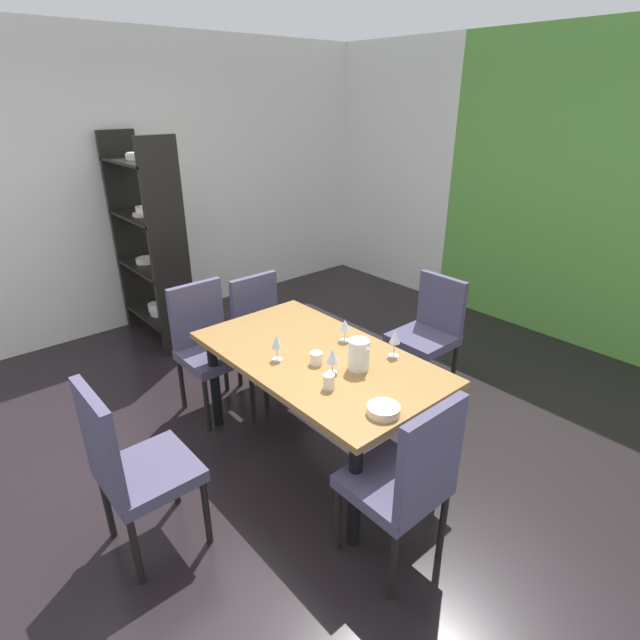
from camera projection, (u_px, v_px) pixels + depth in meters
ground_plane at (268, 439)px, 3.53m from camera, size 5.25×6.37×0.02m
back_panel_interior at (392, 169)px, 6.01m from camera, size 1.78×0.10×2.78m
garden_window_panel at (626, 201)px, 4.21m from camera, size 3.47×0.10×2.78m
left_interior_panel at (104, 189)px, 4.72m from camera, size 0.10×6.37×2.78m
dining_table at (317, 367)px, 3.14m from camera, size 1.61×0.90×0.74m
chair_head_near at (131, 465)px, 2.45m from camera, size 0.44×0.44×1.01m
chair_right_near at (407, 478)px, 2.37m from camera, size 0.44×0.44×1.00m
chair_left_far at (264, 326)px, 3.99m from camera, size 0.45×0.44×0.91m
chair_head_far at (430, 328)px, 3.93m from camera, size 0.44×0.45×0.94m
chair_left_near at (207, 342)px, 3.68m from camera, size 0.45×0.44×0.97m
display_shelf at (149, 242)px, 4.61m from camera, size 0.89×0.34×1.92m
wine_glass_near_shelf at (332, 356)px, 2.86m from camera, size 0.08×0.08×0.15m
wine_glass_right at (395, 337)px, 3.03m from camera, size 0.07×0.07×0.18m
wine_glass_east at (277, 342)px, 3.00m from camera, size 0.07×0.07×0.16m
wine_glass_near_window at (345, 326)px, 3.23m from camera, size 0.07×0.07×0.15m
serving_bowl_rear at (383, 410)px, 2.52m from camera, size 0.17×0.17×0.04m
cup_front at (329, 382)px, 2.73m from camera, size 0.07×0.07×0.09m
cup_corner at (316, 358)px, 2.98m from camera, size 0.08×0.08×0.08m
pitcher_left at (359, 354)px, 2.90m from camera, size 0.14×0.13×0.19m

